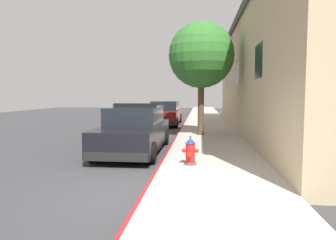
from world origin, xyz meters
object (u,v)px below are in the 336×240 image
object	(u,v)px
police_cruiser	(135,131)
fire_hydrant	(190,151)
parked_car_silver_ahead	(165,114)
street_tree	(201,55)

from	to	relation	value
police_cruiser	fire_hydrant	xyz separation A→B (m)	(1.99, -2.34, -0.25)
parked_car_silver_ahead	street_tree	world-z (taller)	street_tree
parked_car_silver_ahead	street_tree	distance (m)	7.00
police_cruiser	street_tree	xyz separation A→B (m)	(2.26, 3.76, 2.99)
parked_car_silver_ahead	street_tree	size ratio (longest dim) A/B	0.95
police_cruiser	fire_hydrant	distance (m)	3.08
police_cruiser	parked_car_silver_ahead	distance (m)	9.65
parked_car_silver_ahead	fire_hydrant	distance (m)	12.17
fire_hydrant	street_tree	size ratio (longest dim) A/B	0.15
police_cruiser	street_tree	bearing A→B (deg)	59.06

